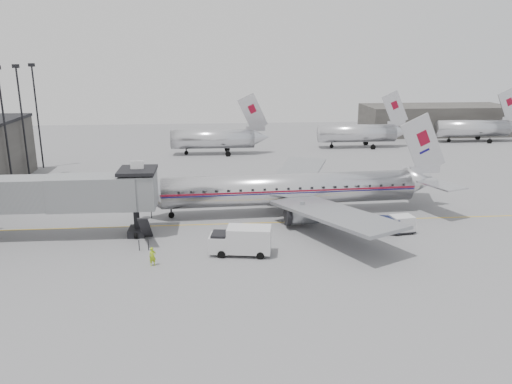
# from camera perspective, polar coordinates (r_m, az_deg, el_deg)

# --- Properties ---
(ground) EXTENTS (160.00, 160.00, 0.00)m
(ground) POSITION_cam_1_polar(r_m,az_deg,el_deg) (45.09, -2.17, -6.15)
(ground) COLOR slate
(ground) RESTS_ON ground
(hangar) EXTENTS (30.00, 12.00, 6.00)m
(hangar) POSITION_cam_1_polar(r_m,az_deg,el_deg) (112.94, 19.81, 7.79)
(hangar) COLOR #353330
(hangar) RESTS_ON ground
(apron_line) EXTENTS (60.00, 0.15, 0.01)m
(apron_line) POSITION_cam_1_polar(r_m,az_deg,el_deg) (50.90, 0.87, -3.53)
(apron_line) COLOR gold
(apron_line) RESTS_ON ground
(jet_bridge) EXTENTS (21.00, 6.20, 7.10)m
(jet_bridge) POSITION_cam_1_polar(r_m,az_deg,el_deg) (49.43, -22.13, -0.24)
(jet_bridge) COLOR slate
(jet_bridge) RESTS_ON ground
(distant_aircraft_near) EXTENTS (16.39, 3.20, 10.26)m
(distant_aircraft_near) POSITION_cam_1_polar(r_m,az_deg,el_deg) (84.97, -4.84, 6.14)
(distant_aircraft_near) COLOR silver
(distant_aircraft_near) RESTS_ON ground
(distant_aircraft_mid) EXTENTS (16.39, 3.20, 10.26)m
(distant_aircraft_mid) POSITION_cam_1_polar(r_m,az_deg,el_deg) (92.68, 11.55, 6.68)
(distant_aircraft_mid) COLOR silver
(distant_aircraft_mid) RESTS_ON ground
(distant_aircraft_far) EXTENTS (16.39, 3.20, 10.26)m
(distant_aircraft_far) POSITION_cam_1_polar(r_m,az_deg,el_deg) (105.54, 23.62, 6.76)
(distant_aircraft_far) COLOR silver
(distant_aircraft_far) RESTS_ON ground
(airliner) EXTENTS (33.56, 31.05, 10.61)m
(airliner) POSITION_cam_1_polar(r_m,az_deg,el_deg) (53.45, 4.46, 0.35)
(airliner) COLOR silver
(airliner) RESTS_ON ground
(service_van) EXTENTS (5.50, 2.82, 2.47)m
(service_van) POSITION_cam_1_polar(r_m,az_deg,el_deg) (42.77, -1.71, -5.52)
(service_van) COLOR #BCBCBE
(service_van) RESTS_ON ground
(baggage_cart_navy) EXTENTS (2.33, 2.02, 1.55)m
(baggage_cart_navy) POSITION_cam_1_polar(r_m,az_deg,el_deg) (49.49, 14.98, -3.65)
(baggage_cart_navy) COLOR black
(baggage_cart_navy) RESTS_ON ground
(baggage_cart_white) EXTENTS (2.36, 1.92, 1.69)m
(baggage_cart_white) POSITION_cam_1_polar(r_m,az_deg,el_deg) (49.90, 16.32, -3.51)
(baggage_cart_white) COLOR silver
(baggage_cart_white) RESTS_ON ground
(ramp_worker) EXTENTS (0.68, 0.58, 1.57)m
(ramp_worker) POSITION_cam_1_polar(r_m,az_deg,el_deg) (41.62, -11.75, -7.24)
(ramp_worker) COLOR #97BE16
(ramp_worker) RESTS_ON ground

